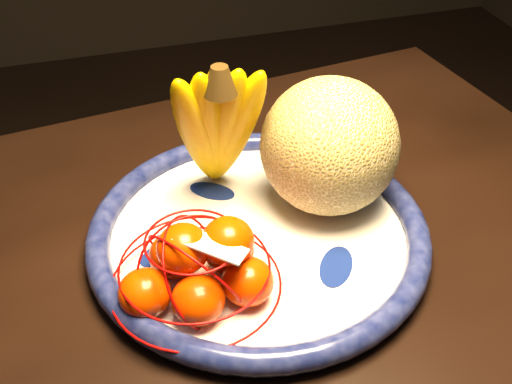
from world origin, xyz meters
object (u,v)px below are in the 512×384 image
object	(u,v)px
mandarin_bag	(200,268)
fruit_bowl	(258,234)
banana_bunch	(217,123)
cantaloupe	(329,146)

from	to	relation	value
mandarin_bag	fruit_bowl	bearing A→B (deg)	39.61
fruit_bowl	banana_bunch	size ratio (longest dim) A/B	1.86
cantaloupe	fruit_bowl	bearing A→B (deg)	-160.15
banana_bunch	cantaloupe	bearing A→B (deg)	-16.54
banana_bunch	mandarin_bag	bearing A→B (deg)	-106.41
banana_bunch	mandarin_bag	world-z (taller)	banana_bunch
cantaloupe	mandarin_bag	size ratio (longest dim) A/B	0.74
mandarin_bag	cantaloupe	bearing A→B (deg)	30.02
fruit_bowl	mandarin_bag	distance (m)	0.11
fruit_bowl	banana_bunch	xyz separation A→B (m)	(-0.03, 0.08, 0.11)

